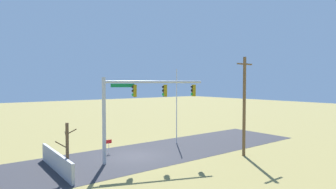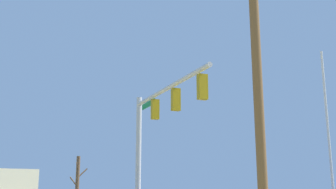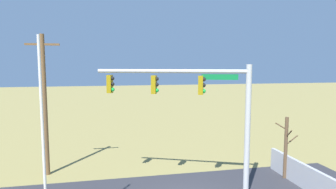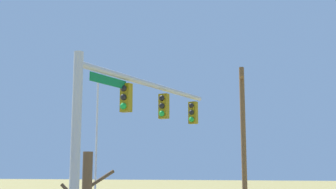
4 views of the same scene
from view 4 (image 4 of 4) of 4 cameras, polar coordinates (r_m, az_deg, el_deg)
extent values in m
cylinder|color=#B2B5BA|center=(12.34, -12.40, -9.39)|extent=(0.28, 0.28, 6.62)
cylinder|color=#B2B5BA|center=(15.70, -2.20, 1.31)|extent=(7.35, 3.10, 0.20)
cube|color=#0F7238|center=(13.66, -7.96, 1.82)|extent=(1.68, 0.70, 0.28)
cube|color=#937A0F|center=(14.32, -5.64, -0.45)|extent=(0.36, 0.42, 0.96)
sphere|color=black|center=(14.25, -5.98, 0.82)|extent=(0.22, 0.22, 0.22)
sphere|color=black|center=(14.20, -6.00, -0.37)|extent=(0.22, 0.22, 0.22)
sphere|color=green|center=(14.16, -6.02, -1.57)|extent=(0.22, 0.22, 0.22)
cube|color=#937A0F|center=(16.31, -0.56, -1.59)|extent=(0.36, 0.42, 0.96)
sphere|color=black|center=(16.23, -0.84, -0.48)|extent=(0.22, 0.22, 0.22)
sphere|color=black|center=(16.19, -0.84, -1.53)|extent=(0.22, 0.22, 0.22)
sphere|color=green|center=(16.15, -0.84, -2.58)|extent=(0.22, 0.22, 0.22)
cube|color=#937A0F|center=(18.41, 3.39, -2.47)|extent=(0.36, 0.42, 0.96)
sphere|color=black|center=(18.32, 3.16, -1.49)|extent=(0.22, 0.22, 0.22)
sphere|color=black|center=(18.28, 3.17, -2.42)|extent=(0.22, 0.22, 0.22)
sphere|color=green|center=(18.24, 3.18, -3.36)|extent=(0.22, 0.22, 0.22)
cylinder|color=silver|center=(21.66, -9.64, -8.06)|extent=(0.10, 0.10, 7.62)
cylinder|color=brown|center=(21.99, 10.13, -7.08)|extent=(0.26, 0.26, 8.37)
cube|color=brown|center=(22.41, 9.86, 2.11)|extent=(1.90, 0.12, 0.12)
cylinder|color=brown|center=(8.95, -9.05, -11.20)|extent=(0.54, 0.47, 0.39)
camera|label=1|loc=(15.47, 86.74, 9.97)|focal=29.49mm
camera|label=2|loc=(29.48, 28.55, -11.09)|focal=44.21mm
camera|label=3|loc=(25.36, -34.36, -0.42)|focal=30.55mm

